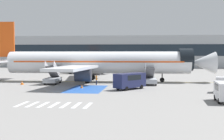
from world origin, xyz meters
The scene contains 21 objects.
ground_plane centered at (0.00, 0.00, 0.00)m, with size 600.00×600.00×0.00m, color gray.
apron_leadline_yellow centered at (-0.12, -0.78, 0.00)m, with size 0.20×77.55×0.01m, color gold.
apron_stand_patch_blue centered at (-0.12, -12.34, 0.00)m, with size 5.25×10.23×0.01m, color #2856A8.
apron_walkway_bar_0 centered at (-4.32, -26.51, 0.00)m, with size 0.44×3.60×0.01m, color silver.
apron_walkway_bar_1 centered at (-3.12, -26.51, 0.00)m, with size 0.44×3.60×0.01m, color silver.
apron_walkway_bar_2 centered at (-1.92, -26.51, 0.00)m, with size 0.44×3.60×0.01m, color silver.
apron_walkway_bar_3 centered at (-0.72, -26.51, 0.00)m, with size 0.44×3.60×0.01m, color silver.
apron_walkway_bar_4 centered at (0.48, -26.51, 0.00)m, with size 0.44×3.60×0.01m, color silver.
apron_walkway_bar_5 centered at (1.68, -26.51, 0.00)m, with size 0.44×3.60×0.01m, color silver.
apron_walkway_bar_6 centered at (2.88, -26.51, 0.00)m, with size 0.44×3.60×0.01m, color silver.
airliner centered at (-0.71, -0.80, 3.60)m, with size 44.30×31.37×11.24m.
boarding_stairs_forward centered at (9.31, -4.94, 0.95)m, with size 2.42×5.31×3.71m.
boarding_stairs_aft centered at (-7.45, -5.71, 0.99)m, with size 2.42×5.31×4.04m.
fuel_tanker centered at (-6.34, 18.81, 1.70)m, with size 10.91×3.62×3.38m.
service_van_0 centered at (6.37, -12.05, 1.42)m, with size 4.75×5.23×2.40m.
ground_crew_0 centered at (0.35, -6.20, 0.99)m, with size 0.24×0.44×1.72m.
ground_crew_1 centered at (3.73, -5.49, 0.95)m, with size 0.39×0.49×1.66m.
ground_crew_2 centered at (5.29, -5.99, 1.09)m, with size 0.44×0.25×1.88m.
traffic_cone_0 centered at (-12.26, -7.46, 0.33)m, with size 0.59×0.59×0.66m.
traffic_cone_1 centered at (-1.12, -11.16, 0.26)m, with size 0.46×0.46×0.51m.
terminal_building centered at (-8.34, 55.61, 5.62)m, with size 96.44×12.10×11.23m.
Camera 1 is at (9.12, -58.10, 5.57)m, focal length 50.00 mm.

